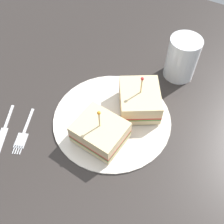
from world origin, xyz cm
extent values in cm
cube|color=#2D2826|center=(0.00, 0.00, -1.00)|extent=(115.04, 115.04, 2.00)
cylinder|color=silver|center=(0.00, 0.00, 0.42)|extent=(26.18, 26.18, 0.84)
cube|color=beige|center=(0.61, -5.79, 1.47)|extent=(10.37, 8.96, 1.25)
cube|color=#478438|center=(0.61, -5.79, 2.29)|extent=(10.37, 8.96, 0.40)
cube|color=red|center=(0.61, -5.79, 2.74)|extent=(10.37, 8.96, 0.50)
cube|color=#E0B784|center=(0.61, -5.79, 3.64)|extent=(10.37, 8.96, 1.30)
cube|color=beige|center=(0.61, -5.79, 4.92)|extent=(10.37, 8.96, 1.25)
cylinder|color=tan|center=(0.61, -5.79, 7.34)|extent=(0.30, 0.30, 4.85)
sphere|color=orange|center=(0.61, -5.79, 9.76)|extent=(0.70, 0.70, 0.70)
cube|color=beige|center=(3.76, 5.60, 1.55)|extent=(12.50, 12.93, 1.42)
cube|color=#478438|center=(3.76, 5.60, 2.46)|extent=(12.50, 12.93, 0.40)
cube|color=red|center=(3.76, 5.60, 2.91)|extent=(12.50, 12.93, 0.50)
cube|color=#E0B784|center=(3.76, 5.60, 3.83)|extent=(12.50, 12.93, 1.35)
cube|color=beige|center=(3.76, 5.60, 5.22)|extent=(12.50, 12.93, 1.42)
cylinder|color=tan|center=(3.76, 5.60, 7.65)|extent=(0.30, 0.30, 4.87)
sphere|color=red|center=(3.76, 5.60, 10.09)|extent=(0.70, 0.70, 0.70)
cylinder|color=silver|center=(7.31, 20.71, 3.98)|extent=(6.58, 6.58, 7.96)
cylinder|color=white|center=(7.31, 20.71, 5.34)|extent=(7.48, 7.48, 10.68)
cube|color=silver|center=(-15.88, -9.74, 0.18)|extent=(3.16, 6.37, 0.35)
cube|color=silver|center=(-13.87, -14.46, 0.18)|extent=(3.43, 4.17, 0.35)
cube|color=silver|center=(-13.70, -16.78, 0.18)|extent=(0.95, 1.91, 0.35)
cube|color=silver|center=(-13.24, -16.59, 0.18)|extent=(0.95, 1.91, 0.35)
cube|color=silver|center=(-12.78, -16.39, 0.18)|extent=(0.95, 1.91, 0.35)
cube|color=silver|center=(-12.32, -16.19, 0.18)|extent=(0.95, 1.91, 0.35)
cube|color=silver|center=(-20.09, -11.78, 0.18)|extent=(4.15, 7.37, 0.35)
cube|color=silver|center=(-17.47, -16.94, 0.18)|extent=(4.51, 6.92, 0.24)
camera|label=1|loc=(17.13, -29.30, 49.04)|focal=42.75mm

